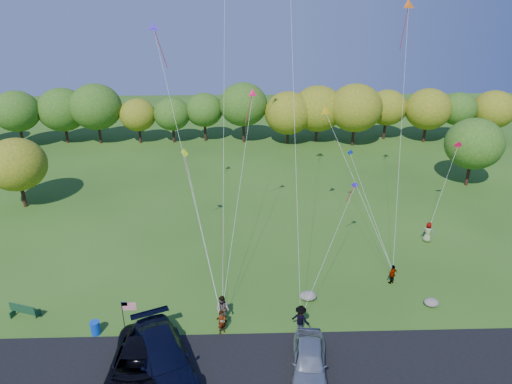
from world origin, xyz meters
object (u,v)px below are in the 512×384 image
minivan_navy (163,358)px  flyer_a (222,322)px  flyer_c (301,319)px  minivan_silver (309,361)px  minivan_dark (137,367)px  flyer_b (223,309)px  park_bench (23,310)px  flyer_d (392,274)px  trash_barrel (95,328)px  flyer_e (428,232)px

minivan_navy → flyer_a: bearing=22.2°
minivan_navy → flyer_c: (7.98, 3.10, -0.08)m
minivan_silver → flyer_a: 6.00m
minivan_dark → flyer_b: (4.45, 4.76, -0.02)m
minivan_silver → flyer_b: (-4.95, 4.50, 0.07)m
minivan_navy → flyer_a: 4.41m
flyer_a → flyer_b: (-0.00, 1.09, 0.12)m
minivan_dark → minivan_silver: (9.40, 0.26, -0.10)m
minivan_silver → park_bench: minivan_silver is taller
minivan_navy → flyer_d: bearing=5.1°
minivan_silver → flyer_c: size_ratio=2.53×
flyer_d → park_bench: size_ratio=0.80×
minivan_navy → park_bench: size_ratio=3.49×
minivan_silver → flyer_a: (-4.94, 3.40, -0.04)m
minivan_navy → flyer_c: 8.57m
minivan_dark → flyer_d: bearing=27.4°
minivan_dark → park_bench: minivan_dark is taller
minivan_navy → flyer_c: size_ratio=3.53×
trash_barrel → flyer_b: bearing=6.7°
minivan_navy → trash_barrel: 5.79m
flyer_b → flyer_c: size_ratio=1.00×
minivan_silver → flyer_b: flyer_b is taller
minivan_dark → trash_barrel: minivan_dark is taller
minivan_navy → minivan_silver: bearing=-24.7°
minivan_navy → flyer_d: size_ratio=4.34×
minivan_silver → flyer_b: 6.69m
flyer_b → flyer_c: (4.87, -1.09, -0.00)m
flyer_c → flyer_e: 16.22m
flyer_d → minivan_dark: bearing=-3.9°
minivan_dark → flyer_a: (4.46, 3.67, -0.14)m
flyer_e → park_bench: bearing=41.6°
flyer_d → flyer_e: flyer_e is taller
flyer_a → flyer_d: 13.09m
minivan_silver → flyer_c: 3.41m
flyer_c → park_bench: (-17.81, 1.82, -0.36)m
minivan_dark → flyer_c: bearing=21.6°
park_bench → flyer_c: bearing=12.2°
flyer_b → minivan_navy: bearing=-100.0°
flyer_b → trash_barrel: (-7.86, -0.93, -0.50)m
flyer_c → flyer_e: size_ratio=1.06×
minivan_dark → flyer_e: minivan_dark is taller
flyer_b → flyer_d: flyer_b is taller
minivan_navy → park_bench: (-9.83, 4.93, -0.44)m
minivan_dark → minivan_navy: minivan_navy is taller
minivan_dark → flyer_b: flyer_b is taller
flyer_e → minivan_navy: bearing=59.6°
minivan_silver → trash_barrel: size_ratio=5.34×
minivan_dark → flyer_b: 6.52m
flyer_a → flyer_e: 20.11m
minivan_silver → minivan_dark: bearing=-171.1°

